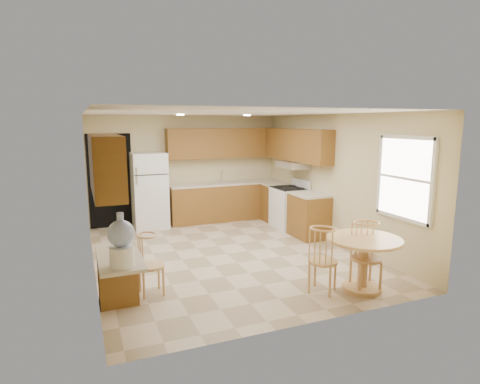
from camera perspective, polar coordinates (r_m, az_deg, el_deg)
name	(u,v)px	position (r m, az deg, el deg)	size (l,w,h in m)	color
floor	(227,254)	(7.32, -1.89, -8.77)	(5.50, 5.50, 0.00)	#CAB093
ceiling	(226,113)	(6.94, -2.01, 11.19)	(4.50, 5.50, 0.02)	white
wall_back	(187,169)	(9.63, -7.58, 3.30)	(4.50, 0.02, 2.50)	#C8B987
wall_front	(310,221)	(4.59, 9.97, -4.05)	(4.50, 0.02, 2.50)	#C8B987
wall_left	(90,194)	(6.61, -20.59, -0.26)	(0.02, 5.50, 2.50)	#C8B987
wall_right	(334,179)	(8.07, 13.25, 1.85)	(0.02, 5.50, 2.50)	#C8B987
doorway	(110,181)	(9.36, -17.95, 1.48)	(0.90, 0.02, 2.10)	black
base_cab_back	(226,202)	(9.73, -2.03, -1.41)	(2.75, 0.60, 0.87)	brown
counter_back	(226,183)	(9.65, -2.05, 1.24)	(2.75, 0.63, 0.04)	beige
base_cab_right_a	(277,203)	(9.62, 5.22, -1.58)	(0.60, 0.59, 0.87)	brown
counter_right_a	(277,184)	(9.54, 5.26, 1.10)	(0.63, 0.59, 0.04)	beige
base_cab_right_b	(309,216)	(8.38, 9.77, -3.41)	(0.60, 0.80, 0.87)	brown
counter_right_b	(310,194)	(8.29, 9.86, -0.34)	(0.63, 0.80, 0.04)	beige
upper_cab_back	(224,143)	(9.68, -2.36, 6.98)	(2.75, 0.33, 0.70)	brown
upper_cab_right	(296,145)	(8.94, 8.04, 6.64)	(0.33, 2.42, 0.70)	brown
upper_cab_left	(106,165)	(4.95, -18.55, 3.66)	(0.33, 1.40, 0.70)	brown
sink	(225,183)	(9.64, -2.19, 1.36)	(0.78, 0.44, 0.01)	silver
range_hood	(293,165)	(8.90, 7.59, 3.87)	(0.50, 0.76, 0.14)	silver
desk_pedestal	(118,276)	(5.58, -16.99, -11.39)	(0.48, 0.42, 0.72)	brown
desk_top	(119,257)	(5.09, -16.82, -8.79)	(0.50, 1.20, 0.04)	beige
window	(405,178)	(6.61, 22.42, 1.82)	(0.06, 1.12, 1.30)	white
can_light_a	(180,115)	(7.94, -8.49, 10.82)	(0.14, 0.14, 0.02)	white
can_light_b	(247,115)	(8.39, 1.02, 10.87)	(0.14, 0.14, 0.02)	white
refrigerator	(150,190)	(9.16, -12.74, 0.22)	(0.74, 0.72, 1.68)	white
stove	(289,207)	(9.02, 7.04, -2.17)	(0.65, 0.76, 1.09)	white
dining_table	(363,256)	(5.92, 17.14, -8.72)	(1.03, 1.03, 0.76)	tan
chair_table_a	(327,255)	(5.65, 12.23, -8.73)	(0.41, 0.50, 0.92)	tan
chair_table_b	(371,252)	(5.86, 18.14, -8.08)	(0.42, 0.44, 0.96)	tan
chair_desk	(152,260)	(5.60, -12.45, -9.41)	(0.37, 0.48, 0.85)	tan
water_crock	(121,243)	(4.60, -16.51, -6.91)	(0.29, 0.29, 0.61)	white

